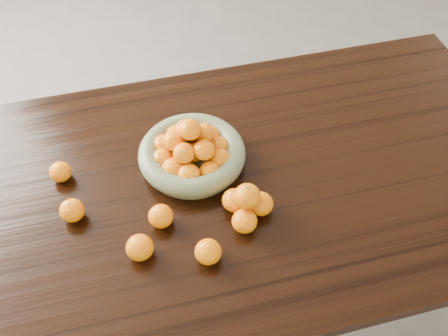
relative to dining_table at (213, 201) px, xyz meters
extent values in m
plane|color=#5F5D59|center=(0.00, 0.00, -0.66)|extent=(5.00, 5.00, 0.00)
cube|color=black|center=(0.00, 0.00, 0.07)|extent=(2.00, 1.00, 0.04)
cube|color=black|center=(0.93, 0.43, -0.31)|extent=(0.08, 0.08, 0.71)
cylinder|color=#6C7858|center=(-0.04, 0.09, 0.10)|extent=(0.29, 0.29, 0.01)
torus|color=#6C7858|center=(-0.04, 0.09, 0.13)|extent=(0.32, 0.32, 0.06)
ellipsoid|color=orange|center=(0.04, 0.09, 0.13)|extent=(0.06, 0.06, 0.06)
ellipsoid|color=orange|center=(0.03, 0.14, 0.13)|extent=(0.06, 0.06, 0.06)
ellipsoid|color=orange|center=(-0.01, 0.17, 0.13)|extent=(0.06, 0.06, 0.06)
ellipsoid|color=orange|center=(-0.07, 0.17, 0.13)|extent=(0.07, 0.07, 0.06)
ellipsoid|color=orange|center=(-0.11, 0.14, 0.13)|extent=(0.06, 0.06, 0.06)
ellipsoid|color=orange|center=(-0.13, 0.09, 0.13)|extent=(0.06, 0.06, 0.06)
ellipsoid|color=orange|center=(-0.10, 0.04, 0.14)|extent=(0.07, 0.07, 0.06)
ellipsoid|color=orange|center=(-0.07, 0.01, 0.14)|extent=(0.07, 0.07, 0.06)
ellipsoid|color=orange|center=(0.00, 0.01, 0.13)|extent=(0.06, 0.06, 0.06)
ellipsoid|color=orange|center=(0.04, 0.04, 0.14)|extent=(0.07, 0.07, 0.06)
ellipsoid|color=orange|center=(-0.03, 0.09, 0.13)|extent=(0.06, 0.06, 0.06)
ellipsoid|color=orange|center=(0.01, 0.11, 0.18)|extent=(0.06, 0.06, 0.05)
ellipsoid|color=orange|center=(-0.04, 0.14, 0.18)|extent=(0.07, 0.07, 0.06)
ellipsoid|color=orange|center=(-0.09, 0.11, 0.18)|extent=(0.06, 0.06, 0.06)
ellipsoid|color=orange|center=(-0.07, 0.05, 0.18)|extent=(0.06, 0.06, 0.06)
ellipsoid|color=orange|center=(-0.01, 0.05, 0.18)|extent=(0.06, 0.06, 0.06)
ellipsoid|color=orange|center=(-0.04, 0.10, 0.22)|extent=(0.06, 0.06, 0.06)
ellipsoid|color=orange|center=(0.05, -0.17, 0.12)|extent=(0.07, 0.07, 0.06)
ellipsoid|color=orange|center=(0.11, -0.13, 0.12)|extent=(0.07, 0.07, 0.06)
ellipsoid|color=orange|center=(0.04, -0.10, 0.12)|extent=(0.07, 0.07, 0.06)
ellipsoid|color=orange|center=(0.06, -0.13, 0.18)|extent=(0.07, 0.07, 0.07)
ellipsoid|color=orange|center=(-0.39, -0.02, 0.12)|extent=(0.07, 0.07, 0.06)
ellipsoid|color=orange|center=(-0.23, -0.18, 0.12)|extent=(0.07, 0.07, 0.07)
ellipsoid|color=orange|center=(-0.07, -0.24, 0.12)|extent=(0.07, 0.07, 0.06)
ellipsoid|color=orange|center=(-0.42, 0.13, 0.12)|extent=(0.06, 0.06, 0.06)
ellipsoid|color=orange|center=(-0.17, -0.10, 0.12)|extent=(0.07, 0.07, 0.06)
camera|label=1|loc=(-0.19, -0.88, 1.22)|focal=40.00mm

